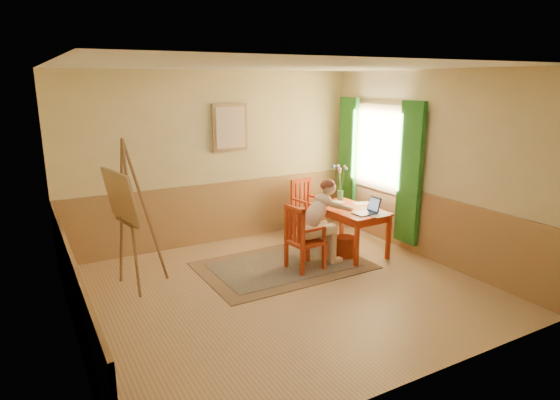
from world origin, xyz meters
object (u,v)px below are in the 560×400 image
table (349,214)px  chair_left (303,238)px  laptop (368,210)px  easel (124,202)px  chair_back (306,208)px  figure (319,219)px

table → chair_left: chair_left is taller
laptop → easel: easel is taller
table → laptop: laptop is taller
table → easel: size_ratio=0.63×
laptop → chair_back: bearing=96.3°
laptop → easel: 3.44m
table → laptop: size_ratio=3.10×
chair_left → figure: size_ratio=0.75×
table → chair_back: chair_back is taller
figure → laptop: bearing=-9.7°
figure → easel: size_ratio=0.65×
figure → laptop: (0.78, -0.13, 0.06)m
table → easel: 3.36m
figure → easel: 2.67m
table → chair_left: 1.07m
laptop → easel: (-3.36, 0.66, 0.40)m
chair_left → figure: figure is taller
table → easel: easel is taller
chair_left → laptop: chair_left is taller
figure → table: bearing=18.4°
chair_back → easel: bearing=-166.1°
figure → laptop: figure is taller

